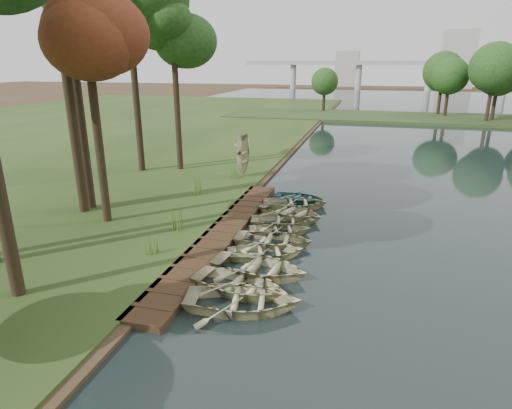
% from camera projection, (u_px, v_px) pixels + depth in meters
% --- Properties ---
extents(ground, '(300.00, 300.00, 0.00)m').
position_uv_depth(ground, '(254.00, 240.00, 20.36)').
color(ground, '#3D2F1D').
extents(boardwalk, '(1.60, 16.00, 0.30)m').
position_uv_depth(boardwalk, '(223.00, 234.00, 20.70)').
color(boardwalk, '#352314').
rests_on(boardwalk, ground).
extents(peninsula, '(50.00, 14.00, 0.45)m').
position_uv_depth(peninsula, '(393.00, 117.00, 64.15)').
color(peninsula, '#2B401C').
rests_on(peninsula, ground).
extents(far_trees, '(45.60, 5.60, 8.80)m').
position_uv_depth(far_trees, '(374.00, 74.00, 63.01)').
color(far_trees, black).
rests_on(far_trees, peninsula).
extents(bridge, '(95.90, 4.00, 8.60)m').
position_uv_depth(bridge, '(402.00, 66.00, 125.08)').
color(bridge, '#A5A5A0').
rests_on(bridge, ground).
extents(building_a, '(10.00, 8.00, 18.00)m').
position_uv_depth(building_a, '(457.00, 60.00, 138.46)').
color(building_a, '#A5A5A0').
rests_on(building_a, ground).
extents(building_b, '(8.00, 8.00, 12.00)m').
position_uv_depth(building_b, '(347.00, 69.00, 152.59)').
color(building_b, '#A5A5A0').
rests_on(building_b, ground).
extents(rowboat_0, '(4.45, 3.51, 0.83)m').
position_uv_depth(rowboat_0, '(242.00, 298.00, 14.47)').
color(rowboat_0, '#B8B685').
rests_on(rowboat_0, water).
extents(rowboat_1, '(4.17, 3.33, 0.77)m').
position_uv_depth(rowboat_1, '(240.00, 282.00, 15.58)').
color(rowboat_1, '#B8B685').
rests_on(rowboat_1, water).
extents(rowboat_2, '(4.24, 3.27, 0.81)m').
position_uv_depth(rowboat_2, '(259.00, 265.00, 16.86)').
color(rowboat_2, '#B8B685').
rests_on(rowboat_2, water).
extents(rowboat_3, '(3.95, 3.41, 0.69)m').
position_uv_depth(rowboat_3, '(266.00, 250.00, 18.34)').
color(rowboat_3, '#B8B685').
rests_on(rowboat_3, water).
extents(rowboat_4, '(3.72, 2.75, 0.74)m').
position_uv_depth(rowboat_4, '(273.00, 238.00, 19.56)').
color(rowboat_4, '#B8B685').
rests_on(rowboat_4, water).
extents(rowboat_5, '(3.56, 3.01, 0.63)m').
position_uv_depth(rowboat_5, '(280.00, 228.00, 20.84)').
color(rowboat_5, '#B8B685').
rests_on(rowboat_5, water).
extents(rowboat_6, '(3.73, 2.99, 0.69)m').
position_uv_depth(rowboat_6, '(283.00, 219.00, 21.99)').
color(rowboat_6, '#B8B685').
rests_on(rowboat_6, water).
extents(rowboat_7, '(4.51, 3.94, 0.78)m').
position_uv_depth(rowboat_7, '(291.00, 210.00, 23.17)').
color(rowboat_7, '#B8B685').
rests_on(rowboat_7, water).
extents(rowboat_8, '(4.30, 3.54, 0.77)m').
position_uv_depth(rowboat_8, '(295.00, 201.00, 24.63)').
color(rowboat_8, '#B8B685').
rests_on(rowboat_8, water).
extents(rowboat_9, '(3.50, 2.74, 0.66)m').
position_uv_depth(rowboat_9, '(300.00, 197.00, 25.68)').
color(rowboat_9, '#296773').
rests_on(rowboat_9, water).
extents(stored_rowboat, '(3.29, 2.60, 0.61)m').
position_uv_depth(stored_rowboat, '(244.00, 172.00, 30.62)').
color(stored_rowboat, '#B8B685').
rests_on(stored_rowboat, bank).
extents(tree_2, '(4.24, 4.24, 10.52)m').
position_uv_depth(tree_2, '(87.00, 42.00, 19.34)').
color(tree_2, black).
rests_on(tree_2, bank).
extents(tree_5, '(4.98, 4.98, 13.63)m').
position_uv_depth(tree_5, '(128.00, 6.00, 28.84)').
color(tree_5, black).
rests_on(tree_5, bank).
extents(tree_6, '(4.21, 4.21, 11.37)m').
position_uv_depth(tree_6, '(173.00, 37.00, 29.87)').
color(tree_6, black).
rests_on(tree_6, bank).
extents(reeds_0, '(0.60, 0.60, 0.85)m').
position_uv_depth(reeds_0, '(151.00, 245.00, 18.09)').
color(reeds_0, '#3F661E').
rests_on(reeds_0, bank).
extents(reeds_1, '(0.60, 0.60, 1.14)m').
position_uv_depth(reeds_1, '(176.00, 219.00, 20.60)').
color(reeds_1, '#3F661E').
rests_on(reeds_1, bank).
extents(reeds_2, '(0.60, 0.60, 1.14)m').
position_uv_depth(reeds_2, '(196.00, 186.00, 26.19)').
color(reeds_2, '#3F661E').
rests_on(reeds_2, bank).
extents(reeds_3, '(0.60, 0.60, 1.04)m').
position_uv_depth(reeds_3, '(234.00, 171.00, 29.98)').
color(reeds_3, '#3F661E').
rests_on(reeds_3, bank).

